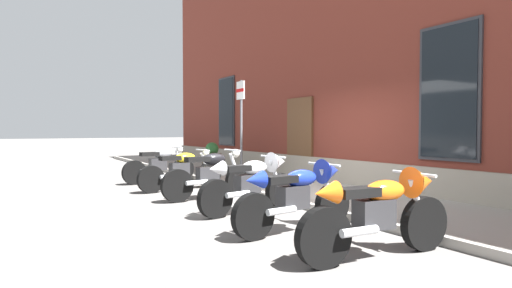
% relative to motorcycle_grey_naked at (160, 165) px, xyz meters
% --- Properties ---
extents(ground_plane, '(140.00, 140.00, 0.00)m').
position_rel_motorcycle_grey_naked_xyz_m(ground_plane, '(3.86, 0.98, -0.48)').
color(ground_plane, '#565451').
extents(sidewalk, '(28.24, 2.48, 0.13)m').
position_rel_motorcycle_grey_naked_xyz_m(sidewalk, '(3.86, 2.22, -0.42)').
color(sidewalk, gray).
rests_on(sidewalk, ground_plane).
extents(lane_stripe, '(28.24, 0.12, 0.01)m').
position_rel_motorcycle_grey_naked_xyz_m(lane_stripe, '(3.86, -2.22, -0.47)').
color(lane_stripe, silver).
rests_on(lane_stripe, ground_plane).
extents(brick_pub_facade, '(22.24, 7.89, 8.02)m').
position_rel_motorcycle_grey_naked_xyz_m(brick_pub_facade, '(3.86, 7.36, 3.53)').
color(brick_pub_facade, maroon).
rests_on(brick_pub_facade, ground_plane).
extents(motorcycle_grey_naked, '(0.62, 2.02, 0.96)m').
position_rel_motorcycle_grey_naked_xyz_m(motorcycle_grey_naked, '(0.00, 0.00, 0.00)').
color(motorcycle_grey_naked, black).
rests_on(motorcycle_grey_naked, ground_plane).
extents(motorcycle_yellow_naked, '(0.62, 2.12, 0.94)m').
position_rel_motorcycle_grey_naked_xyz_m(motorcycle_yellow_naked, '(1.62, 0.00, -0.01)').
color(motorcycle_yellow_naked, black).
rests_on(motorcycle_yellow_naked, ground_plane).
extents(motorcycle_black_naked, '(0.62, 2.08, 1.00)m').
position_rel_motorcycle_grey_naked_xyz_m(motorcycle_black_naked, '(3.08, 0.06, 0.01)').
color(motorcycle_black_naked, black).
rests_on(motorcycle_black_naked, ground_plane).
extents(motorcycle_white_sport, '(0.65, 2.04, 1.01)m').
position_rel_motorcycle_grey_naked_xyz_m(motorcycle_white_sport, '(4.67, 0.12, 0.08)').
color(motorcycle_white_sport, black).
rests_on(motorcycle_white_sport, ground_plane).
extents(motorcycle_blue_sport, '(0.62, 2.05, 0.99)m').
position_rel_motorcycle_grey_naked_xyz_m(motorcycle_blue_sport, '(6.15, -0.01, 0.07)').
color(motorcycle_blue_sport, black).
rests_on(motorcycle_blue_sport, ground_plane).
extents(motorcycle_orange_sport, '(0.62, 2.06, 0.99)m').
position_rel_motorcycle_grey_naked_xyz_m(motorcycle_orange_sport, '(7.57, 0.04, 0.06)').
color(motorcycle_orange_sport, black).
rests_on(motorcycle_orange_sport, ground_plane).
extents(parking_sign, '(0.36, 0.07, 2.50)m').
position_rel_motorcycle_grey_naked_xyz_m(parking_sign, '(1.90, 1.42, 1.26)').
color(parking_sign, '#4C4C51').
rests_on(parking_sign, sidewalk).
extents(barrel_planter, '(0.62, 0.62, 0.91)m').
position_rel_motorcycle_grey_naked_xyz_m(barrel_planter, '(-0.52, 1.77, 0.03)').
color(barrel_planter, brown).
rests_on(barrel_planter, sidewalk).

